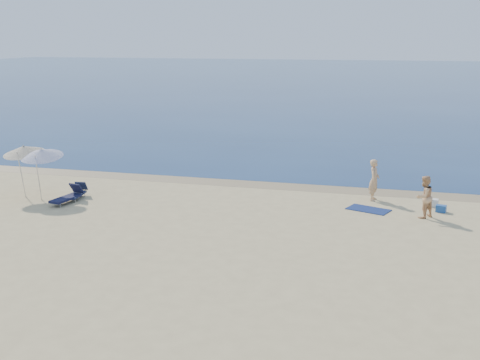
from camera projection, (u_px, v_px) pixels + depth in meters
name	position (u px, v px, depth m)	size (l,w,h in m)	color
sea	(375.00, 78.00, 104.50)	(240.00, 160.00, 0.01)	navy
wet_sand_strip	(301.00, 187.00, 28.73)	(240.00, 1.60, 0.00)	#847254
person_left	(374.00, 180.00, 26.23)	(0.66, 0.44, 1.82)	tan
person_right	(424.00, 197.00, 23.70)	(0.83, 0.64, 1.70)	tan
beach_towel	(368.00, 209.00, 24.95)	(1.69, 0.94, 0.03)	#0F1D4F
white_bag	(433.00, 203.00, 25.40)	(0.38, 0.32, 0.32)	silver
blue_cooler	(441.00, 209.00, 24.61)	(0.40, 0.29, 0.29)	#1B4894
umbrella_near	(41.00, 153.00, 26.17)	(2.19, 2.21, 2.43)	silver
umbrella_far	(24.00, 150.00, 26.60)	(2.01, 2.04, 2.46)	silver
lounger_left	(67.00, 197.00, 25.95)	(0.83, 1.76, 0.75)	#131534
lounger_right	(77.00, 193.00, 26.63)	(0.66, 1.54, 0.66)	#151D3B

